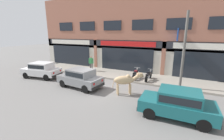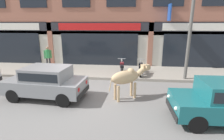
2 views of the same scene
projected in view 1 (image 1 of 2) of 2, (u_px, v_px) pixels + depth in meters
name	position (u px, v px, depth m)	size (l,w,h in m)	color
ground_plane	(99.00, 88.00, 11.64)	(90.00, 90.00, 0.00)	slate
sidewalk	(120.00, 75.00, 14.96)	(19.00, 3.29, 0.16)	gray
shop_building	(127.00, 36.00, 15.70)	(23.00, 1.40, 8.19)	#9E604C
cow	(125.00, 80.00, 10.21)	(1.88, 1.41, 1.61)	tan
car_0	(42.00, 69.00, 14.10)	(3.79, 2.17, 1.46)	black
car_1	(80.00, 77.00, 11.56)	(3.71, 1.87, 1.46)	black
car_2	(177.00, 102.00, 7.36)	(3.65, 1.69, 1.46)	black
motorcycle_0	(135.00, 74.00, 13.45)	(0.52, 1.81, 0.88)	black
motorcycle_1	(148.00, 76.00, 12.92)	(0.52, 1.81, 0.88)	black
pedestrian	(91.00, 62.00, 16.04)	(0.44, 0.32, 1.60)	#2D2D33
utility_pole	(184.00, 51.00, 10.68)	(0.18, 0.18, 5.47)	#595651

